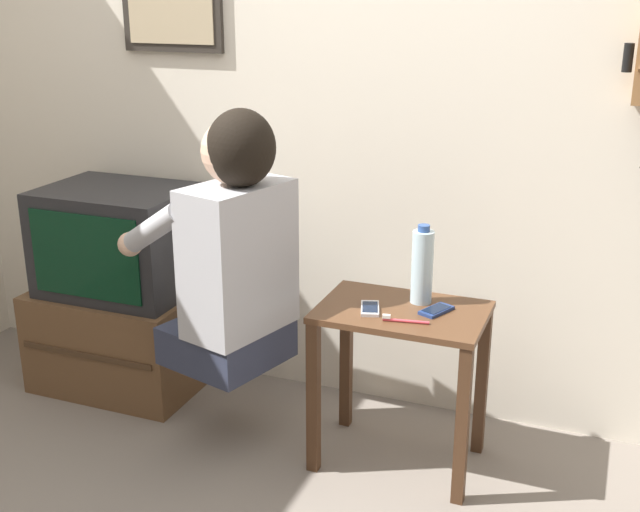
# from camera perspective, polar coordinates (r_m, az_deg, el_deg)

# --- Properties ---
(wall_back) EXTENTS (6.80, 0.05, 2.55)m
(wall_back) POSITION_cam_1_polar(r_m,az_deg,el_deg) (3.06, 1.80, 12.31)
(wall_back) COLOR silver
(wall_back) RESTS_ON ground_plane
(side_table) EXTENTS (0.56, 0.38, 0.58)m
(side_table) POSITION_cam_1_polar(r_m,az_deg,el_deg) (2.77, 5.77, -6.40)
(side_table) COLOR #51331E
(side_table) RESTS_ON ground_plane
(person) EXTENTS (0.61, 0.52, 0.92)m
(person) POSITION_cam_1_polar(r_m,az_deg,el_deg) (2.76, -6.21, 0.71)
(person) COLOR #2D3347
(person) RESTS_ON ground_plane
(tv_stand) EXTENTS (0.67, 0.48, 0.42)m
(tv_stand) POSITION_cam_1_polar(r_m,az_deg,el_deg) (3.50, -13.89, -5.58)
(tv_stand) COLOR brown
(tv_stand) RESTS_ON ground_plane
(television) EXTENTS (0.59, 0.45, 0.43)m
(television) POSITION_cam_1_polar(r_m,az_deg,el_deg) (3.35, -14.09, 1.10)
(television) COLOR #232326
(television) RESTS_ON tv_stand
(cell_phone_held) EXTENTS (0.10, 0.14, 0.01)m
(cell_phone_held) POSITION_cam_1_polar(r_m,az_deg,el_deg) (2.70, 3.58, -3.74)
(cell_phone_held) COLOR silver
(cell_phone_held) RESTS_ON side_table
(cell_phone_spare) EXTENTS (0.10, 0.14, 0.01)m
(cell_phone_spare) POSITION_cam_1_polar(r_m,az_deg,el_deg) (2.70, 8.28, -3.83)
(cell_phone_spare) COLOR navy
(cell_phone_spare) RESTS_ON side_table
(water_bottle) EXTENTS (0.07, 0.07, 0.28)m
(water_bottle) POSITION_cam_1_polar(r_m,az_deg,el_deg) (2.74, 7.28, -0.73)
(water_bottle) COLOR silver
(water_bottle) RESTS_ON side_table
(toothbrush) EXTENTS (0.15, 0.04, 0.02)m
(toothbrush) POSITION_cam_1_polar(r_m,az_deg,el_deg) (2.61, 5.85, -4.56)
(toothbrush) COLOR #D83F4C
(toothbrush) RESTS_ON side_table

